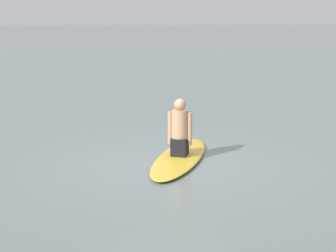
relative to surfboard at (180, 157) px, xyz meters
The scene contains 3 objects.
ground_plane 0.38m from the surfboard, 43.11° to the right, with size 400.00×400.00×0.00m, color slate.
surfboard is the anchor object (origin of this frame).
person_paddler 0.52m from the surfboard, behind, with size 0.42×0.45×1.04m.
Camera 1 is at (8.86, -1.19, 2.54)m, focal length 55.98 mm.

